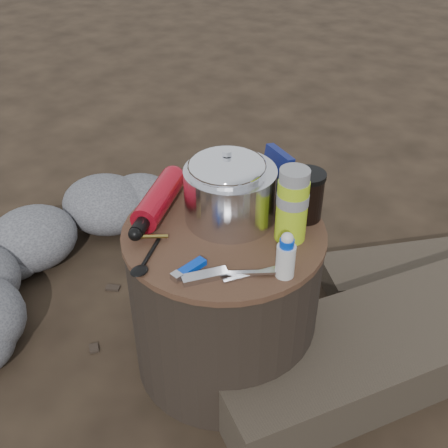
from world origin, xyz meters
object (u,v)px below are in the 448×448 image
Objects in this scene: camping_pot at (227,188)px; fuel_bottle at (159,199)px; thermos at (292,206)px; travel_mug at (306,196)px; stump at (224,299)px.

camping_pot is 0.19m from fuel_bottle.
camping_pot is at bearing -170.27° from thermos.
camping_pot reaches higher than travel_mug.
camping_pot is 0.65× the size of fuel_bottle.
stump is 2.71× the size of thermos.
thermos is at bearing -4.74° from fuel_bottle.
thermos is at bearing 9.73° from camping_pot.
travel_mug is at bearing 10.44° from fuel_bottle.
camping_pot is at bearing 2.35° from fuel_bottle.
travel_mug is (0.13, 0.17, 0.29)m from stump.
camping_pot is at bearing 118.94° from stump.
thermos reaches higher than camping_pot.
travel_mug is (0.31, 0.20, 0.03)m from fuel_bottle.
travel_mug is (0.15, 0.13, -0.03)m from camping_pot.
fuel_bottle is at bearing -155.75° from camping_pot.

